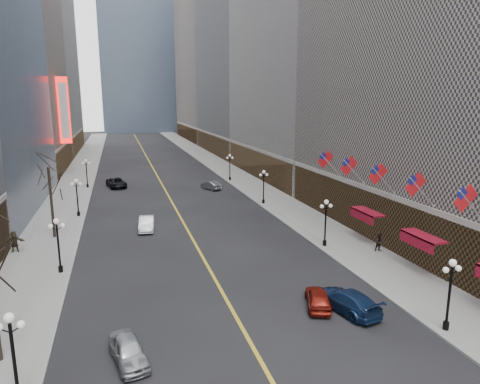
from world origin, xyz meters
TOP-DOWN VIEW (x-y plane):
  - sidewalk_east at (14.00, 70.00)m, footprint 6.00×230.00m
  - sidewalk_west at (-14.00, 70.00)m, footprint 6.00×230.00m
  - lane_line at (0.00, 80.00)m, footprint 0.25×200.00m
  - bldg_east_c at (29.88, 106.00)m, footprint 26.60×40.60m
  - bldg_east_d at (29.90, 149.00)m, footprint 26.60×46.60m
  - bldg_west_d at (-29.92, 121.00)m, footprint 26.60×38.60m
  - streetlamp_east_0 at (11.80, 14.00)m, footprint 1.26×0.44m
  - streetlamp_east_1 at (11.80, 30.00)m, footprint 1.26×0.44m
  - streetlamp_east_2 at (11.80, 48.00)m, footprint 1.26×0.44m
  - streetlamp_east_3 at (11.80, 66.00)m, footprint 1.26×0.44m
  - streetlamp_west_0 at (-11.80, 14.00)m, footprint 1.26×0.44m
  - streetlamp_west_1 at (-11.80, 30.00)m, footprint 1.26×0.44m
  - streetlamp_west_2 at (-11.80, 48.00)m, footprint 1.26×0.44m
  - streetlamp_west_3 at (-11.80, 66.00)m, footprint 1.26×0.44m
  - flag_1 at (15.31, 17.00)m, footprint 2.87×0.12m
  - flag_2 at (15.31, 22.00)m, footprint 2.87×0.12m
  - flag_3 at (15.31, 27.00)m, footprint 2.87×0.12m
  - flag_4 at (15.31, 32.00)m, footprint 2.87×0.12m
  - flag_5 at (15.31, 37.00)m, footprint 2.87×0.12m
  - awning_b at (16.11, 22.00)m, footprint 1.40×4.00m
  - awning_c at (16.11, 30.00)m, footprint 1.40×4.00m
  - theatre_marquee at (-15.88, 80.00)m, footprint 2.00×0.55m
  - tree_west_far at (-13.50, 40.00)m, footprint 3.60×3.60m
  - car_nb_near at (-6.83, 16.12)m, footprint 2.40×4.20m
  - car_nb_mid at (-4.25, 40.34)m, footprint 1.99×4.54m
  - car_nb_far at (-7.31, 65.37)m, footprint 3.60×5.87m
  - car_sb_near at (7.39, 18.04)m, footprint 3.22×5.39m
  - car_sb_mid at (5.75, 19.06)m, footprint 2.74×4.14m
  - car_sb_far at (7.04, 59.57)m, footprint 2.91×4.25m
  - ped_east_walk at (15.95, 27.20)m, footprint 0.87×0.51m
  - ped_west_far at (-16.40, 36.25)m, footprint 1.82×0.54m

SIDE VIEW (x-z plane):
  - lane_line at x=0.00m, z-range 0.00..0.02m
  - sidewalk_east at x=14.00m, z-range 0.00..0.15m
  - sidewalk_west at x=-14.00m, z-range 0.00..0.15m
  - car_sb_mid at x=5.75m, z-range 0.00..1.31m
  - car_sb_far at x=7.04m, z-range 0.00..1.33m
  - car_nb_near at x=-6.83m, z-range 0.00..1.35m
  - car_nb_mid at x=-4.25m, z-range 0.00..1.45m
  - car_sb_near at x=7.39m, z-range 0.00..1.46m
  - car_nb_far at x=-7.31m, z-range 0.00..1.52m
  - ped_east_walk at x=15.95m, z-range 0.15..1.89m
  - ped_west_far at x=-16.40m, z-range 0.15..2.11m
  - streetlamp_east_0 at x=11.80m, z-range 0.64..5.16m
  - streetlamp_east_1 at x=11.80m, z-range 0.64..5.16m
  - streetlamp_east_2 at x=11.80m, z-range 0.64..5.16m
  - streetlamp_east_3 at x=11.80m, z-range 0.64..5.16m
  - streetlamp_west_0 at x=-11.80m, z-range 0.64..5.16m
  - streetlamp_west_1 at x=-11.80m, z-range 0.64..5.16m
  - streetlamp_west_2 at x=-11.80m, z-range 0.64..5.16m
  - streetlamp_west_3 at x=-11.80m, z-range 0.64..5.16m
  - awning_b at x=16.11m, z-range 2.62..3.54m
  - awning_c at x=16.11m, z-range 2.62..3.54m
  - tree_west_far at x=-13.50m, z-range 2.28..10.20m
  - flag_1 at x=15.31m, z-range 5.85..8.72m
  - flag_2 at x=15.31m, z-range 5.85..8.72m
  - flag_3 at x=15.31m, z-range 5.85..8.72m
  - flag_4 at x=15.31m, z-range 5.85..8.72m
  - flag_5 at x=15.31m, z-range 5.85..8.72m
  - theatre_marquee at x=-15.88m, z-range 6.00..18.00m
  - bldg_east_c at x=29.88m, z-range -0.22..48.58m
  - bldg_east_d at x=29.90m, z-range -0.23..62.57m
  - bldg_west_d at x=-29.92m, z-range -0.23..72.57m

